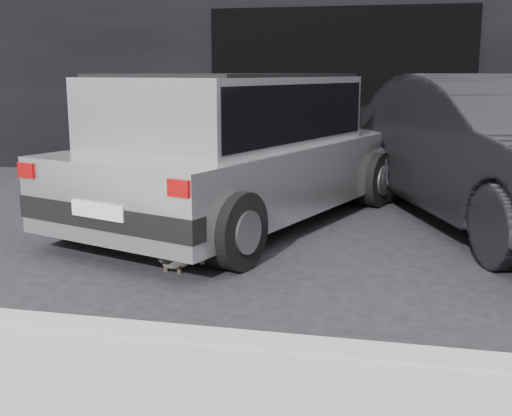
% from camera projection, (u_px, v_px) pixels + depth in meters
% --- Properties ---
extents(ground, '(80.00, 80.00, 0.00)m').
position_uv_depth(ground, '(199.00, 238.00, 6.47)').
color(ground, black).
rests_on(ground, ground).
extents(building_facade, '(34.00, 4.00, 5.00)m').
position_uv_depth(building_facade, '(351.00, 23.00, 11.47)').
color(building_facade, black).
rests_on(building_facade, ground).
extents(garage_opening, '(4.00, 0.10, 2.60)m').
position_uv_depth(garage_opening, '(339.00, 95.00, 9.80)').
color(garage_opening, black).
rests_on(garage_opening, ground).
extents(curb, '(18.00, 0.25, 0.12)m').
position_uv_depth(curb, '(228.00, 346.00, 3.76)').
color(curb, gray).
rests_on(curb, ground).
extents(silver_hatchback, '(3.31, 4.80, 1.62)m').
position_uv_depth(silver_hatchback, '(237.00, 143.00, 6.95)').
color(silver_hatchback, '#AAADAE').
rests_on(silver_hatchback, ground).
extents(second_car, '(3.34, 5.21, 1.62)m').
position_uv_depth(second_car, '(502.00, 152.00, 6.74)').
color(second_car, black).
rests_on(second_car, ground).
extents(cat_siamese, '(0.32, 0.76, 0.26)m').
position_uv_depth(cat_siamese, '(178.00, 256.00, 5.41)').
color(cat_siamese, beige).
rests_on(cat_siamese, ground).
extents(cat_white, '(0.89, 0.32, 0.41)m').
position_uv_depth(cat_white, '(190.00, 238.00, 5.65)').
color(cat_white, silver).
rests_on(cat_white, ground).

